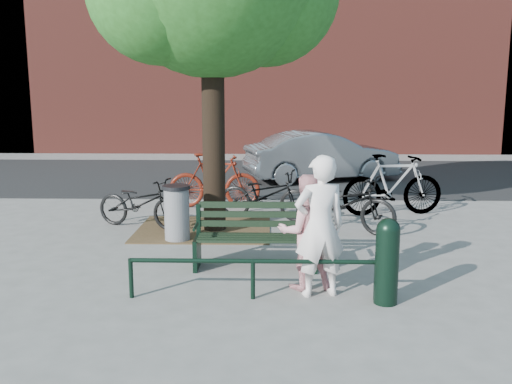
{
  "coord_description": "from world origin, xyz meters",
  "views": [
    {
      "loc": [
        0.21,
        -7.85,
        2.57
      ],
      "look_at": [
        -0.02,
        1.0,
        0.93
      ],
      "focal_mm": 40.0,
      "sensor_mm": 36.0,
      "label": 1
    }
  ],
  "objects_px": {
    "park_bench": "(256,234)",
    "bicycle_c": "(265,195)",
    "litter_bin": "(177,213)",
    "person_right": "(306,232)",
    "parked_car": "(322,156)",
    "bollard": "(387,258)",
    "person_left": "(320,226)"
  },
  "relations": [
    {
      "from": "park_bench",
      "to": "bicycle_c",
      "type": "height_order",
      "value": "bicycle_c"
    },
    {
      "from": "park_bench",
      "to": "parked_car",
      "type": "distance_m",
      "value": 7.81
    },
    {
      "from": "litter_bin",
      "to": "person_right",
      "type": "bearing_deg",
      "value": -47.99
    },
    {
      "from": "park_bench",
      "to": "parked_car",
      "type": "bearing_deg",
      "value": 78.1
    },
    {
      "from": "litter_bin",
      "to": "parked_car",
      "type": "height_order",
      "value": "parked_car"
    },
    {
      "from": "park_bench",
      "to": "parked_car",
      "type": "relative_size",
      "value": 0.42
    },
    {
      "from": "person_right",
      "to": "park_bench",
      "type": "bearing_deg",
      "value": -62.19
    },
    {
      "from": "person_right",
      "to": "litter_bin",
      "type": "distance_m",
      "value": 3.04
    },
    {
      "from": "bollard",
      "to": "parked_car",
      "type": "relative_size",
      "value": 0.25
    },
    {
      "from": "litter_bin",
      "to": "parked_car",
      "type": "bearing_deg",
      "value": 64.57
    },
    {
      "from": "person_left",
      "to": "person_right",
      "type": "bearing_deg",
      "value": -74.21
    },
    {
      "from": "person_left",
      "to": "litter_bin",
      "type": "xyz_separation_m",
      "value": [
        -2.18,
        2.52,
        -0.4
      ]
    },
    {
      "from": "litter_bin",
      "to": "parked_car",
      "type": "relative_size",
      "value": 0.23
    },
    {
      "from": "person_left",
      "to": "person_right",
      "type": "xyz_separation_m",
      "value": [
        -0.16,
        0.27,
        -0.14
      ]
    },
    {
      "from": "bollard",
      "to": "bicycle_c",
      "type": "height_order",
      "value": "bollard"
    },
    {
      "from": "park_bench",
      "to": "bicycle_c",
      "type": "distance_m",
      "value": 2.98
    },
    {
      "from": "park_bench",
      "to": "bollard",
      "type": "height_order",
      "value": "bollard"
    },
    {
      "from": "person_right",
      "to": "litter_bin",
      "type": "xyz_separation_m",
      "value": [
        -2.02,
        2.25,
        -0.26
      ]
    },
    {
      "from": "bollard",
      "to": "bicycle_c",
      "type": "distance_m",
      "value": 4.61
    },
    {
      "from": "person_left",
      "to": "litter_bin",
      "type": "distance_m",
      "value": 3.35
    },
    {
      "from": "bollard",
      "to": "litter_bin",
      "type": "height_order",
      "value": "bollard"
    },
    {
      "from": "park_bench",
      "to": "person_right",
      "type": "height_order",
      "value": "person_right"
    },
    {
      "from": "person_right",
      "to": "litter_bin",
      "type": "relative_size",
      "value": 1.57
    },
    {
      "from": "park_bench",
      "to": "parked_car",
      "type": "xyz_separation_m",
      "value": [
        1.61,
        7.64,
        0.2
      ]
    },
    {
      "from": "bollard",
      "to": "parked_car",
      "type": "xyz_separation_m",
      "value": [
        0.01,
        9.02,
        0.12
      ]
    },
    {
      "from": "park_bench",
      "to": "person_right",
      "type": "xyz_separation_m",
      "value": [
        0.66,
        -0.86,
        0.27
      ]
    },
    {
      "from": "person_right",
      "to": "bicycle_c",
      "type": "relative_size",
      "value": 0.79
    },
    {
      "from": "bollard",
      "to": "parked_car",
      "type": "height_order",
      "value": "parked_car"
    },
    {
      "from": "park_bench",
      "to": "person_left",
      "type": "bearing_deg",
      "value": -54.1
    },
    {
      "from": "litter_bin",
      "to": "bicycle_c",
      "type": "xyz_separation_m",
      "value": [
        1.47,
        1.59,
        0.01
      ]
    },
    {
      "from": "person_left",
      "to": "litter_bin",
      "type": "height_order",
      "value": "person_left"
    },
    {
      "from": "person_right",
      "to": "bollard",
      "type": "distance_m",
      "value": 1.09
    }
  ]
}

